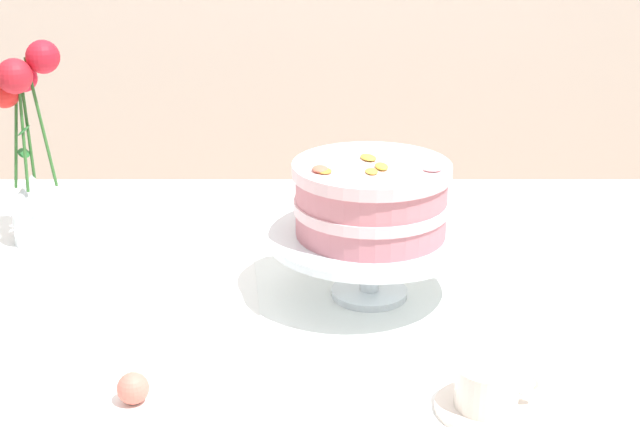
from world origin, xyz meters
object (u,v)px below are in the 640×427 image
dining_table (289,346)px  fallen_rose (132,391)px  cake_stand (370,244)px  teacup (487,392)px  flower_vase (29,154)px  layer_cake (370,198)px

dining_table → fallen_rose: bearing=-119.6°
cake_stand → fallen_rose: bearing=-135.5°
dining_table → teacup: bearing=-52.9°
dining_table → fallen_rose: fallen_rose is taller
cake_stand → teacup: cake_stand is taller
cake_stand → fallen_rose: 0.41m
flower_vase → fallen_rose: flower_vase is taller
teacup → fallen_rose: bearing=178.2°
flower_vase → dining_table: bearing=-24.6°
layer_cake → flower_vase: (-0.54, 0.21, 0.00)m
flower_vase → fallen_rose: 0.57m
cake_stand → teacup: bearing=-68.1°
dining_table → cake_stand: 0.21m
dining_table → layer_cake: (0.12, -0.02, 0.24)m
layer_cake → flower_vase: bearing=158.6°
layer_cake → fallen_rose: 0.42m
cake_stand → teacup: (0.12, -0.29, -0.06)m
dining_table → fallen_rose: (-0.17, -0.30, 0.11)m
cake_stand → teacup: size_ratio=2.42×
dining_table → teacup: 0.41m
teacup → fallen_rose: 0.41m
cake_stand → teacup: 0.32m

